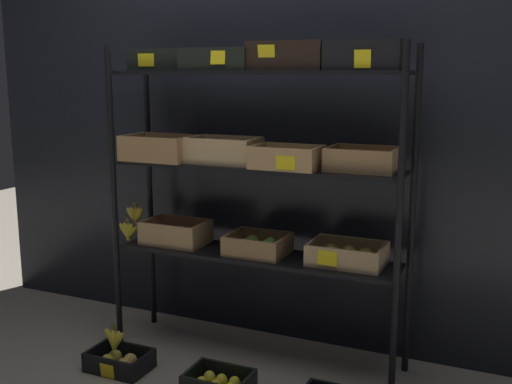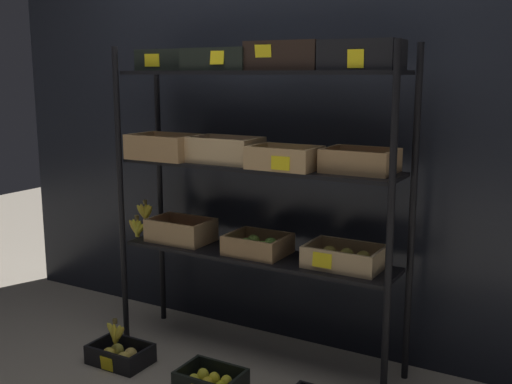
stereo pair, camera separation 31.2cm
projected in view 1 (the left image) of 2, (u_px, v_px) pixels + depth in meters
The scene contains 5 objects.
ground_plane at pixel (256, 356), 3.30m from camera, with size 10.00×10.00×0.00m, color gray.
storefront_wall at pixel (283, 134), 3.41m from camera, with size 3.92×0.12×2.34m, color black.
display_rack at pixel (254, 157), 3.09m from camera, with size 1.65×0.37×1.65m.
crate_ground_apple_gold at pixel (119, 362), 3.15m from camera, with size 0.31×0.22×0.10m.
banana_bunch_loose at pixel (114, 339), 3.13m from camera, with size 0.14×0.04×0.14m.
Camera 1 is at (1.25, -2.80, 1.50)m, focal length 42.94 mm.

